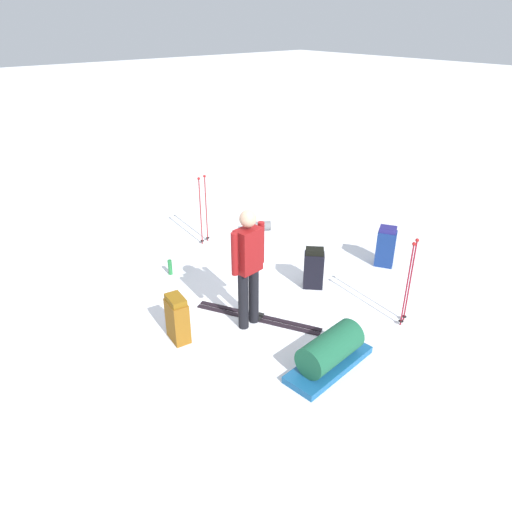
{
  "coord_description": "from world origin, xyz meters",
  "views": [
    {
      "loc": [
        3.91,
        4.74,
        3.86
      ],
      "look_at": [
        0.0,
        0.0,
        0.7
      ],
      "focal_mm": 33.07,
      "sensor_mm": 36.0,
      "label": 1
    }
  ],
  "objects_px": {
    "skier_standing": "(248,264)",
    "sleeping_mat_rolled": "(257,226)",
    "thermos_bottle": "(170,267)",
    "ski_poles_planted_near": "(203,207)",
    "backpack_large_dark": "(314,268)",
    "backpack_small_spare": "(386,247)",
    "ski_pair_near": "(258,317)",
    "gear_sled": "(330,352)",
    "ski_poles_planted_far": "(409,279)",
    "backpack_bright": "(177,319)"
  },
  "relations": [
    {
      "from": "skier_standing",
      "to": "backpack_bright",
      "type": "height_order",
      "value": "skier_standing"
    },
    {
      "from": "gear_sled",
      "to": "thermos_bottle",
      "type": "relative_size",
      "value": 4.9
    },
    {
      "from": "thermos_bottle",
      "to": "ski_poles_planted_near",
      "type": "bearing_deg",
      "value": -149.71
    },
    {
      "from": "sleeping_mat_rolled",
      "to": "thermos_bottle",
      "type": "distance_m",
      "value": 2.3
    },
    {
      "from": "backpack_large_dark",
      "to": "ski_poles_planted_near",
      "type": "relative_size",
      "value": 0.51
    },
    {
      "from": "sleeping_mat_rolled",
      "to": "thermos_bottle",
      "type": "xyz_separation_m",
      "value": [
        2.25,
        0.47,
        0.04
      ]
    },
    {
      "from": "ski_pair_near",
      "to": "ski_poles_planted_far",
      "type": "bearing_deg",
      "value": 137.66
    },
    {
      "from": "ski_pair_near",
      "to": "backpack_bright",
      "type": "distance_m",
      "value": 1.2
    },
    {
      "from": "backpack_bright",
      "to": "ski_poles_planted_near",
      "type": "height_order",
      "value": "ski_poles_planted_near"
    },
    {
      "from": "ski_poles_planted_far",
      "to": "thermos_bottle",
      "type": "relative_size",
      "value": 4.91
    },
    {
      "from": "ski_poles_planted_near",
      "to": "sleeping_mat_rolled",
      "type": "distance_m",
      "value": 1.3
    },
    {
      "from": "skier_standing",
      "to": "sleeping_mat_rolled",
      "type": "xyz_separation_m",
      "value": [
        -2.13,
        -2.4,
        -0.86
      ]
    },
    {
      "from": "backpack_large_dark",
      "to": "ski_poles_planted_far",
      "type": "relative_size",
      "value": 0.52
    },
    {
      "from": "ski_poles_planted_far",
      "to": "thermos_bottle",
      "type": "distance_m",
      "value": 3.79
    },
    {
      "from": "backpack_bright",
      "to": "ski_poles_planted_far",
      "type": "xyz_separation_m",
      "value": [
        -2.62,
        1.67,
        0.39
      ]
    },
    {
      "from": "gear_sled",
      "to": "thermos_bottle",
      "type": "xyz_separation_m",
      "value": [
        0.31,
        -3.27,
        -0.09
      ]
    },
    {
      "from": "ski_pair_near",
      "to": "thermos_bottle",
      "type": "distance_m",
      "value": 1.94
    },
    {
      "from": "sleeping_mat_rolled",
      "to": "backpack_small_spare",
      "type": "bearing_deg",
      "value": 106.65
    },
    {
      "from": "backpack_bright",
      "to": "ski_poles_planted_far",
      "type": "distance_m",
      "value": 3.13
    },
    {
      "from": "backpack_large_dark",
      "to": "sleeping_mat_rolled",
      "type": "height_order",
      "value": "backpack_large_dark"
    },
    {
      "from": "ski_poles_planted_far",
      "to": "gear_sled",
      "type": "height_order",
      "value": "ski_poles_planted_far"
    },
    {
      "from": "backpack_large_dark",
      "to": "backpack_small_spare",
      "type": "distance_m",
      "value": 1.49
    },
    {
      "from": "backpack_small_spare",
      "to": "sleeping_mat_rolled",
      "type": "bearing_deg",
      "value": -73.35
    },
    {
      "from": "ski_pair_near",
      "to": "gear_sled",
      "type": "distance_m",
      "value": 1.38
    },
    {
      "from": "skier_standing",
      "to": "backpack_large_dark",
      "type": "height_order",
      "value": "skier_standing"
    },
    {
      "from": "backpack_bright",
      "to": "sleeping_mat_rolled",
      "type": "distance_m",
      "value": 3.71
    },
    {
      "from": "ski_poles_planted_near",
      "to": "thermos_bottle",
      "type": "distance_m",
      "value": 1.45
    },
    {
      "from": "ski_pair_near",
      "to": "backpack_large_dark",
      "type": "xyz_separation_m",
      "value": [
        -1.24,
        -0.12,
        0.31
      ]
    },
    {
      "from": "skier_standing",
      "to": "backpack_large_dark",
      "type": "bearing_deg",
      "value": -174.16
    },
    {
      "from": "backpack_small_spare",
      "to": "gear_sled",
      "type": "xyz_separation_m",
      "value": [
        2.7,
        1.22,
        -0.12
      ]
    },
    {
      "from": "backpack_bright",
      "to": "thermos_bottle",
      "type": "bearing_deg",
      "value": -116.76
    },
    {
      "from": "backpack_large_dark",
      "to": "ski_poles_planted_far",
      "type": "height_order",
      "value": "ski_poles_planted_far"
    },
    {
      "from": "backpack_large_dark",
      "to": "ski_poles_planted_far",
      "type": "bearing_deg",
      "value": 100.12
    },
    {
      "from": "gear_sled",
      "to": "backpack_bright",
      "type": "bearing_deg",
      "value": -55.97
    },
    {
      "from": "backpack_bright",
      "to": "gear_sled",
      "type": "bearing_deg",
      "value": 124.03
    },
    {
      "from": "backpack_bright",
      "to": "backpack_small_spare",
      "type": "xyz_separation_m",
      "value": [
        -3.82,
        0.44,
        0.03
      ]
    },
    {
      "from": "backpack_large_dark",
      "to": "thermos_bottle",
      "type": "xyz_separation_m",
      "value": [
        1.54,
        -1.79,
        -0.2
      ]
    },
    {
      "from": "backpack_large_dark",
      "to": "sleeping_mat_rolled",
      "type": "bearing_deg",
      "value": -107.58
    },
    {
      "from": "ski_pair_near",
      "to": "ski_poles_planted_near",
      "type": "distance_m",
      "value": 2.8
    },
    {
      "from": "backpack_large_dark",
      "to": "backpack_small_spare",
      "type": "bearing_deg",
      "value": 169.68
    },
    {
      "from": "skier_standing",
      "to": "backpack_large_dark",
      "type": "distance_m",
      "value": 1.56
    },
    {
      "from": "backpack_small_spare",
      "to": "ski_pair_near",
      "type": "bearing_deg",
      "value": -3.08
    },
    {
      "from": "skier_standing",
      "to": "gear_sled",
      "type": "xyz_separation_m",
      "value": [
        -0.19,
        1.34,
        -0.73
      ]
    },
    {
      "from": "ski_poles_planted_near",
      "to": "sleeping_mat_rolled",
      "type": "height_order",
      "value": "ski_poles_planted_near"
    },
    {
      "from": "skier_standing",
      "to": "ski_pair_near",
      "type": "bearing_deg",
      "value": -172.68
    },
    {
      "from": "ski_poles_planted_near",
      "to": "sleeping_mat_rolled",
      "type": "xyz_separation_m",
      "value": [
        -1.12,
        0.2,
        -0.63
      ]
    },
    {
      "from": "backpack_small_spare",
      "to": "sleeping_mat_rolled",
      "type": "distance_m",
      "value": 2.64
    },
    {
      "from": "ski_pair_near",
      "to": "backpack_small_spare",
      "type": "bearing_deg",
      "value": 176.92
    },
    {
      "from": "ski_pair_near",
      "to": "sleeping_mat_rolled",
      "type": "bearing_deg",
      "value": -129.41
    },
    {
      "from": "ski_poles_planted_near",
      "to": "gear_sled",
      "type": "relative_size",
      "value": 1.02
    }
  ]
}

